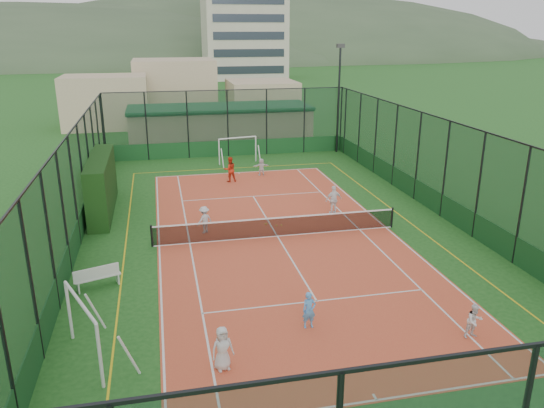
% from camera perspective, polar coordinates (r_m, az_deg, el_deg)
% --- Properties ---
extents(ground, '(300.00, 300.00, 0.00)m').
position_cam_1_polar(ground, '(25.10, 0.59, -3.52)').
color(ground, '#1E511B').
rests_on(ground, ground).
extents(court_slab, '(11.17, 23.97, 0.01)m').
position_cam_1_polar(court_slab, '(25.10, 0.59, -3.51)').
color(court_slab, '#CC422D').
rests_on(court_slab, ground).
extents(tennis_net, '(11.67, 0.12, 1.06)m').
position_cam_1_polar(tennis_net, '(24.91, 0.59, -2.39)').
color(tennis_net, black).
rests_on(tennis_net, ground).
extents(perimeter_fence, '(18.12, 34.12, 5.00)m').
position_cam_1_polar(perimeter_fence, '(24.28, 0.61, 1.96)').
color(perimeter_fence, '#10311F').
rests_on(perimeter_fence, ground).
extents(floodlight_ne, '(0.60, 0.26, 8.25)m').
position_cam_1_polar(floodlight_ne, '(41.97, 7.17, 11.10)').
color(floodlight_ne, black).
rests_on(floodlight_ne, ground).
extents(clubhouse, '(15.20, 7.20, 3.15)m').
position_cam_1_polar(clubhouse, '(45.67, -5.60, 8.51)').
color(clubhouse, tan).
rests_on(clubhouse, ground).
extents(distant_hills, '(200.00, 60.00, 24.00)m').
position_cam_1_polar(distant_hills, '(173.03, -10.89, 15.01)').
color(distant_hills, '#384C33').
rests_on(distant_hills, ground).
extents(hedge_left, '(1.02, 6.80, 2.98)m').
position_cam_1_polar(hedge_left, '(29.45, -17.85, 1.98)').
color(hedge_left, black).
rests_on(hedge_left, ground).
extents(white_bench, '(1.75, 1.00, 0.95)m').
position_cam_1_polar(white_bench, '(21.22, -18.27, -7.38)').
color(white_bench, white).
rests_on(white_bench, ground).
extents(futsal_goal_near, '(3.17, 2.02, 1.98)m').
position_cam_1_polar(futsal_goal_near, '(16.77, -19.63, -12.80)').
color(futsal_goal_near, white).
rests_on(futsal_goal_near, ground).
extents(futsal_goal_far, '(3.00, 1.34, 1.87)m').
position_cam_1_polar(futsal_goal_far, '(38.64, -3.71, 5.77)').
color(futsal_goal_far, white).
rests_on(futsal_goal_far, ground).
extents(child_near_left, '(0.74, 0.57, 1.35)m').
position_cam_1_polar(child_near_left, '(15.74, -5.35, -15.21)').
color(child_near_left, silver).
rests_on(child_near_left, court_slab).
extents(child_near_mid, '(0.46, 0.31, 1.25)m').
position_cam_1_polar(child_near_mid, '(17.66, 4.01, -11.32)').
color(child_near_mid, '#55A8F2').
rests_on(child_near_mid, court_slab).
extents(child_near_right, '(0.59, 0.47, 1.16)m').
position_cam_1_polar(child_near_right, '(18.27, 20.93, -11.68)').
color(child_near_right, white).
rests_on(child_near_right, court_slab).
extents(child_far_left, '(0.99, 0.87, 1.33)m').
position_cam_1_polar(child_far_left, '(25.50, -7.28, -1.69)').
color(child_far_left, silver).
rests_on(child_far_left, court_slab).
extents(child_far_right, '(0.94, 0.49, 1.54)m').
position_cam_1_polar(child_far_right, '(28.06, 6.66, 0.45)').
color(child_far_right, white).
rests_on(child_far_right, court_slab).
extents(child_far_back, '(1.09, 0.42, 1.15)m').
position_cam_1_polar(child_far_back, '(35.36, -1.15, 4.03)').
color(child_far_back, white).
rests_on(child_far_back, court_slab).
extents(coach, '(0.87, 0.73, 1.61)m').
position_cam_1_polar(coach, '(33.90, -4.55, 3.74)').
color(coach, red).
rests_on(coach, court_slab).
extents(tennis_balls, '(0.82, 0.41, 0.07)m').
position_cam_1_polar(tennis_balls, '(26.46, 0.04, -2.23)').
color(tennis_balls, '#CCE033').
rests_on(tennis_balls, court_slab).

